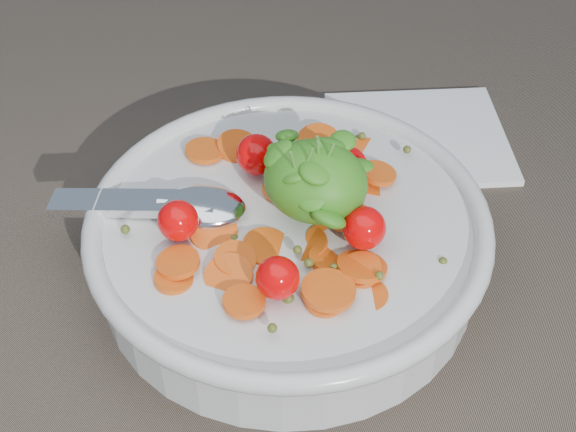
% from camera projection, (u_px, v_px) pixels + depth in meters
% --- Properties ---
extents(ground, '(6.00, 6.00, 0.00)m').
position_uv_depth(ground, '(277.00, 282.00, 0.63)').
color(ground, brown).
rests_on(ground, ground).
extents(bowl, '(0.33, 0.30, 0.13)m').
position_uv_depth(bowl, '(288.00, 238.00, 0.61)').
color(bowl, silver).
rests_on(bowl, ground).
extents(napkin, '(0.21, 0.20, 0.01)m').
position_uv_depth(napkin, '(418.00, 137.00, 0.75)').
color(napkin, white).
rests_on(napkin, ground).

